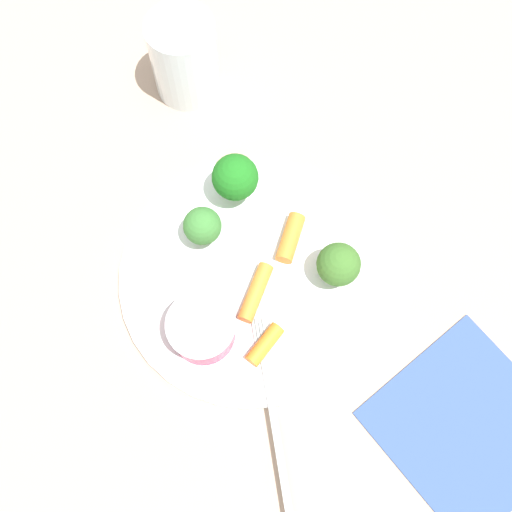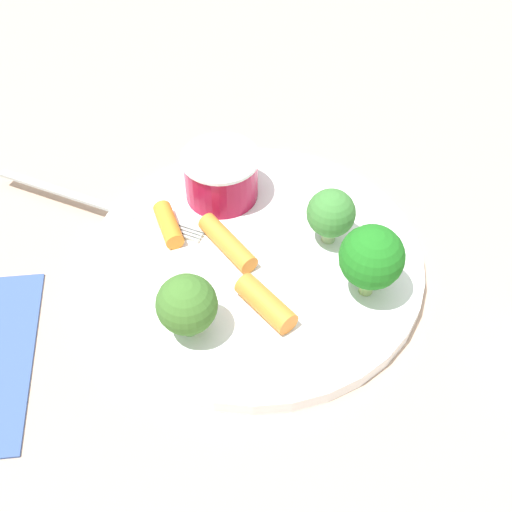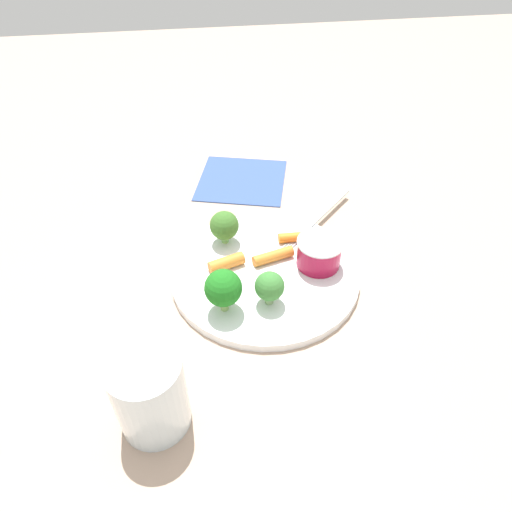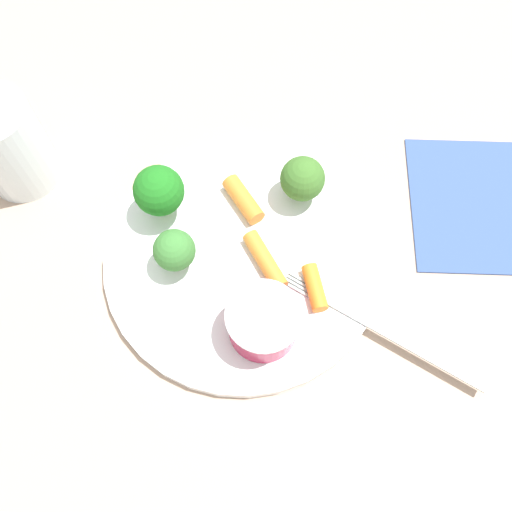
{
  "view_description": "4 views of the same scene",
  "coord_description": "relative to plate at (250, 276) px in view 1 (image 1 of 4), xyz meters",
  "views": [
    {
      "loc": [
        0.15,
        0.11,
        0.56
      ],
      "look_at": [
        -0.02,
        -0.0,
        0.02
      ],
      "focal_mm": 41.14,
      "sensor_mm": 36.0,
      "label": 1
    },
    {
      "loc": [
        -0.32,
        0.13,
        0.4
      ],
      "look_at": [
        -0.01,
        0.0,
        0.02
      ],
      "focal_mm": 47.47,
      "sensor_mm": 36.0,
      "label": 2
    },
    {
      "loc": [
        -0.08,
        -0.45,
        0.45
      ],
      "look_at": [
        -0.01,
        0.02,
        0.02
      ],
      "focal_mm": 31.74,
      "sensor_mm": 36.0,
      "label": 3
    },
    {
      "loc": [
        0.21,
        -0.04,
        0.48
      ],
      "look_at": [
        0.01,
        0.01,
        0.03
      ],
      "focal_mm": 38.63,
      "sensor_mm": 36.0,
      "label": 4
    }
  ],
  "objects": [
    {
      "name": "broccoli_floret_1",
      "position": [
        -0.05,
        0.07,
        0.04
      ],
      "size": [
        0.04,
        0.04,
        0.05
      ],
      "color": "#7EC166",
      "rests_on": "plate"
    },
    {
      "name": "fork",
      "position": [
        0.1,
        0.1,
        0.01
      ],
      "size": [
        0.14,
        0.14,
        0.0
      ],
      "color": "#ACB6B4",
      "rests_on": "plate"
    },
    {
      "name": "carrot_stick_0",
      "position": [
        0.01,
        0.02,
        0.01
      ],
      "size": [
        0.06,
        0.03,
        0.02
      ],
      "primitive_type": "cylinder",
      "rotation": [
        1.57,
        0.0,
        1.82
      ],
      "color": "orange",
      "rests_on": "plate"
    },
    {
      "name": "carrot_stick_2",
      "position": [
        -0.05,
        0.01,
        0.01
      ],
      "size": [
        0.05,
        0.03,
        0.02
      ],
      "primitive_type": "cylinder",
      "rotation": [
        1.57,
        0.0,
        1.89
      ],
      "color": "orange",
      "rests_on": "plate"
    },
    {
      "name": "sauce_cup",
      "position": [
        0.07,
        -0.0,
        0.03
      ],
      "size": [
        0.06,
        0.06,
        0.04
      ],
      "color": "maroon",
      "rests_on": "plate"
    },
    {
      "name": "broccoli_floret_2",
      "position": [
        -0.06,
        -0.06,
        0.04
      ],
      "size": [
        0.05,
        0.05,
        0.06
      ],
      "color": "#87AC5E",
      "rests_on": "plate"
    },
    {
      "name": "carrot_stick_1",
      "position": [
        0.05,
        0.05,
        0.01
      ],
      "size": [
        0.04,
        0.02,
        0.01
      ],
      "primitive_type": "cylinder",
      "rotation": [
        1.57,
        0.0,
        4.67
      ],
      "color": "orange",
      "rests_on": "plate"
    },
    {
      "name": "plate",
      "position": [
        0.0,
        0.0,
        0.0
      ],
      "size": [
        0.26,
        0.26,
        0.01
      ],
      "primitive_type": "cylinder",
      "color": "white",
      "rests_on": "ground_plane"
    },
    {
      "name": "broccoli_floret_0",
      "position": [
        -0.01,
        -0.06,
        0.03
      ],
      "size": [
        0.04,
        0.04,
        0.05
      ],
      "color": "#8CAC72",
      "rests_on": "plate"
    },
    {
      "name": "ground_plane",
      "position": [
        0.0,
        0.0,
        -0.01
      ],
      "size": [
        2.4,
        2.4,
        0.0
      ],
      "primitive_type": "plane",
      "color": "tan"
    },
    {
      "name": "napkin",
      "position": [
        0.0,
        0.25,
        -0.0
      ],
      "size": [
        0.19,
        0.19,
        0.0
      ],
      "primitive_type": "cube",
      "rotation": [
        0.0,
        0.0,
        -0.28
      ],
      "color": "#38528E",
      "rests_on": "ground_plane"
    },
    {
      "name": "drinking_glass",
      "position": [
        -0.15,
        -0.19,
        0.04
      ],
      "size": [
        0.07,
        0.07,
        0.1
      ],
      "primitive_type": "cylinder",
      "color": "silver",
      "rests_on": "ground_plane"
    }
  ]
}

